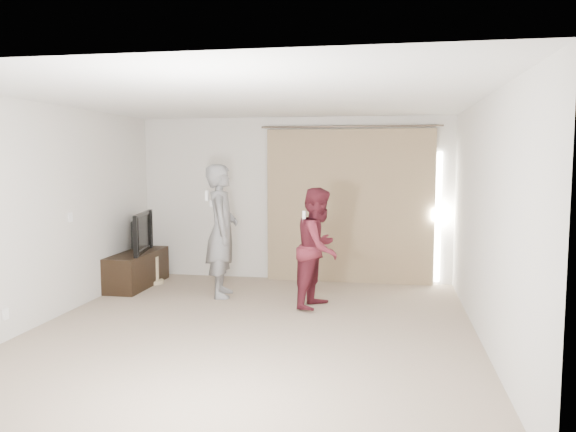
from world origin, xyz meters
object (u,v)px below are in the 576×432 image
at_px(person_man, 222,231).
at_px(person_woman, 319,248).
at_px(tv_console, 137,269).
at_px(tv, 136,232).

bearing_deg(person_man, person_woman, -13.52).
relative_size(tv_console, person_woman, 0.86).
bearing_deg(tv, person_woman, -115.53).
xyz_separation_m(tv, person_woman, (2.88, -0.71, -0.04)).
distance_m(tv, person_man, 1.51).
bearing_deg(tv_console, tv, 0.00).
xyz_separation_m(tv_console, tv, (0.00, 0.00, 0.57)).
bearing_deg(tv, tv_console, -0.00).
bearing_deg(person_man, tv, 166.02).
xyz_separation_m(person_man, person_woman, (1.42, -0.34, -0.15)).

